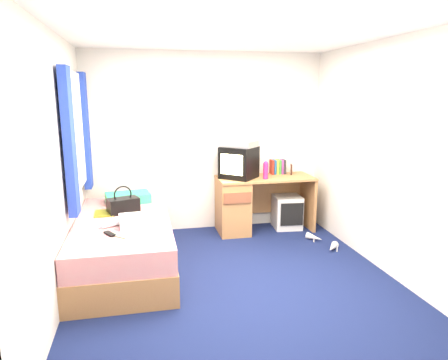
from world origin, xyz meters
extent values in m
plane|color=#0C1438|center=(0.00, 0.00, 0.00)|extent=(3.40, 3.40, 0.00)
plane|color=white|center=(0.00, 0.00, 2.40)|extent=(3.40, 3.40, 0.00)
plane|color=silver|center=(0.00, 1.70, 1.20)|extent=(3.20, 0.00, 3.20)
plane|color=silver|center=(0.00, -1.70, 1.20)|extent=(3.20, 0.00, 3.20)
plane|color=silver|center=(-1.60, 0.00, 1.20)|extent=(0.00, 3.40, 3.40)
plane|color=silver|center=(1.60, 0.00, 1.20)|extent=(0.00, 3.40, 3.40)
cube|color=#A97646|center=(-1.10, 0.57, 0.15)|extent=(1.00, 2.00, 0.30)
cube|color=brown|center=(-0.60, 0.17, 0.16)|extent=(0.02, 0.70, 0.18)
cube|color=white|center=(-1.10, 0.57, 0.42)|extent=(0.98, 1.98, 0.24)
cube|color=teal|center=(-1.06, 1.27, 0.60)|extent=(0.57, 0.41, 0.11)
cube|color=#A97646|center=(0.76, 1.42, 0.73)|extent=(1.30, 0.55, 0.03)
cube|color=#A97646|center=(0.31, 1.42, 0.36)|extent=(0.40, 0.52, 0.72)
cube|color=#A97646|center=(1.39, 1.42, 0.36)|extent=(0.04, 0.52, 0.72)
cube|color=#A97646|center=(1.01, 1.67, 0.45)|extent=(0.78, 0.03, 0.55)
cube|color=silver|center=(1.10, 1.45, 0.23)|extent=(0.40, 0.40, 0.46)
cube|color=black|center=(0.39, 1.44, 0.96)|extent=(0.57, 0.57, 0.42)
cube|color=#D6CB87|center=(0.26, 1.29, 0.96)|extent=(0.25, 0.23, 0.26)
cube|color=#AAA9AC|center=(0.39, 1.44, 1.21)|extent=(0.53, 0.52, 0.08)
cube|color=maroon|center=(0.91, 1.60, 0.85)|extent=(0.03, 0.13, 0.20)
cube|color=navy|center=(0.94, 1.60, 0.85)|extent=(0.03, 0.13, 0.20)
cube|color=gold|center=(0.98, 1.60, 0.85)|extent=(0.03, 0.13, 0.20)
cube|color=#337F33|center=(1.01, 1.60, 0.85)|extent=(0.03, 0.13, 0.20)
cube|color=#7F337F|center=(1.05, 1.60, 0.85)|extent=(0.03, 0.13, 0.20)
cube|color=#262626|center=(1.08, 1.60, 0.85)|extent=(0.03, 0.13, 0.20)
cube|color=black|center=(1.17, 1.53, 0.82)|extent=(0.06, 0.12, 0.14)
cylinder|color=#E62062|center=(0.72, 1.30, 0.86)|extent=(0.09, 0.09, 0.21)
cylinder|color=silver|center=(0.60, 1.45, 0.84)|extent=(0.06, 0.06, 0.17)
cube|color=black|center=(-1.10, 0.83, 0.62)|extent=(0.38, 0.29, 0.17)
torus|color=black|center=(-1.10, 0.83, 0.75)|extent=(0.20, 0.08, 0.20)
cube|color=white|center=(-0.96, 0.33, 0.59)|extent=(0.34, 0.29, 0.11)
cube|color=#CFCF17|center=(-1.31, 0.82, 0.55)|extent=(0.22, 0.29, 0.01)
cylinder|color=silver|center=(-1.21, 0.34, 0.58)|extent=(0.21, 0.16, 0.07)
cube|color=gold|center=(-1.12, 0.04, 0.55)|extent=(0.20, 0.20, 0.01)
cube|color=black|center=(-1.20, 0.10, 0.55)|extent=(0.12, 0.16, 0.02)
cube|color=silver|center=(-1.58, 0.90, 1.45)|extent=(0.02, 0.90, 1.10)
cube|color=white|center=(-1.57, 0.90, 2.04)|extent=(0.06, 1.06, 0.08)
cube|color=white|center=(-1.57, 0.90, 0.86)|extent=(0.06, 1.06, 0.08)
cube|color=navy|center=(-1.53, 0.31, 1.40)|extent=(0.08, 0.24, 1.40)
cube|color=navy|center=(-1.53, 1.49, 1.40)|extent=(0.08, 0.24, 1.40)
cone|color=silver|center=(1.27, 0.88, 0.04)|extent=(0.19, 0.23, 0.09)
cone|color=silver|center=(1.33, 0.52, 0.04)|extent=(0.22, 0.22, 0.09)
camera|label=1|loc=(-0.88, -3.63, 1.84)|focal=32.00mm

